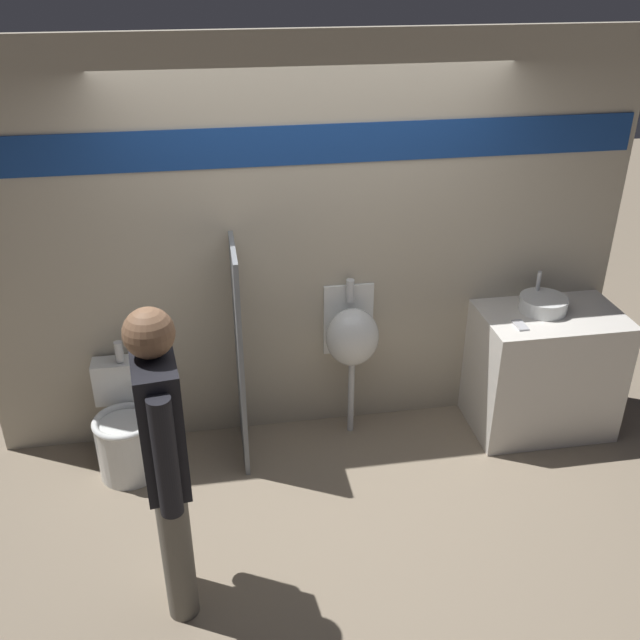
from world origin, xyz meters
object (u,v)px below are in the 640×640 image
(urinal_near_counter, at_px, (352,337))
(person_in_vest, at_px, (165,456))
(sink_basin, at_px, (543,304))
(cell_phone, at_px, (520,325))
(toilet, at_px, (126,430))

(urinal_near_counter, height_order, person_in_vest, person_in_vest)
(sink_basin, distance_m, urinal_near_counter, 1.32)
(cell_phone, xyz_separation_m, person_in_vest, (-2.26, -1.05, 0.06))
(sink_basin, height_order, cell_phone, sink_basin)
(cell_phone, xyz_separation_m, urinal_near_counter, (-1.06, 0.28, -0.14))
(cell_phone, xyz_separation_m, toilet, (-2.60, 0.12, -0.62))
(sink_basin, bearing_deg, urinal_near_counter, 175.67)
(person_in_vest, bearing_deg, urinal_near_counter, -48.52)
(cell_phone, relative_size, urinal_near_counter, 0.12)
(cell_phone, height_order, person_in_vest, person_in_vest)
(sink_basin, bearing_deg, toilet, -178.65)
(cell_phone, distance_m, toilet, 2.68)
(urinal_near_counter, xyz_separation_m, person_in_vest, (-1.19, -1.33, 0.20))
(urinal_near_counter, relative_size, person_in_vest, 0.65)
(sink_basin, bearing_deg, person_in_vest, -153.65)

